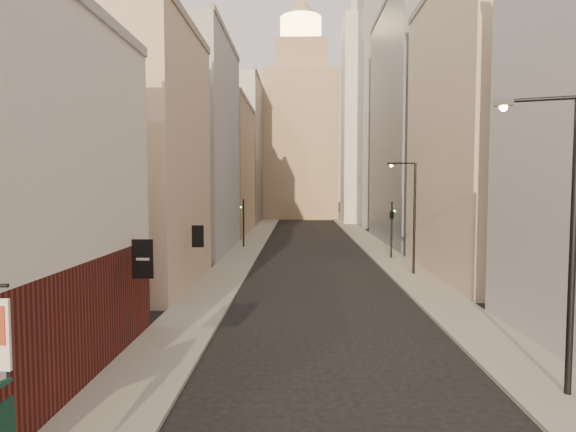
{
  "coord_description": "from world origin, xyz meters",
  "views": [
    {
      "loc": [
        -1.37,
        -3.99,
        6.39
      ],
      "look_at": [
        -1.99,
        23.97,
        4.61
      ],
      "focal_mm": 30.0,
      "sensor_mm": 36.0,
      "label": 1
    }
  ],
  "objects_px": {
    "clock_tower": "(301,129)",
    "streetlamp_near": "(565,228)",
    "traffic_light_right": "(392,215)",
    "streetlamp_mid": "(412,211)",
    "traffic_light_left": "(243,215)",
    "white_tower": "(366,113)"
  },
  "relations": [
    {
      "from": "clock_tower",
      "to": "streetlamp_near",
      "type": "xyz_separation_m",
      "value": [
        7.49,
        -81.68,
        -12.5
      ]
    },
    {
      "from": "clock_tower",
      "to": "traffic_light_right",
      "type": "distance_m",
      "value": 56.81
    },
    {
      "from": "clock_tower",
      "to": "streetlamp_near",
      "type": "distance_m",
      "value": 82.97
    },
    {
      "from": "white_tower",
      "to": "traffic_light_left",
      "type": "xyz_separation_m",
      "value": [
        -16.99,
        -33.35,
        -15.25
      ]
    },
    {
      "from": "clock_tower",
      "to": "streetlamp_near",
      "type": "bearing_deg",
      "value": -84.76
    },
    {
      "from": "streetlamp_mid",
      "to": "streetlamp_near",
      "type": "bearing_deg",
      "value": -100.52
    },
    {
      "from": "white_tower",
      "to": "traffic_light_right",
      "type": "xyz_separation_m",
      "value": [
        -3.36,
        -40.59,
        -14.73
      ]
    },
    {
      "from": "clock_tower",
      "to": "streetlamp_mid",
      "type": "distance_m",
      "value": 63.89
    },
    {
      "from": "streetlamp_near",
      "to": "traffic_light_right",
      "type": "distance_m",
      "value": 27.12
    },
    {
      "from": "streetlamp_mid",
      "to": "traffic_light_left",
      "type": "xyz_separation_m",
      "value": [
        -13.57,
        14.73,
        -1.21
      ]
    },
    {
      "from": "streetlamp_near",
      "to": "streetlamp_mid",
      "type": "bearing_deg",
      "value": 107.73
    },
    {
      "from": "streetlamp_near",
      "to": "traffic_light_right",
      "type": "relative_size",
      "value": 1.8
    },
    {
      "from": "traffic_light_right",
      "to": "streetlamp_mid",
      "type": "bearing_deg",
      "value": 83.68
    },
    {
      "from": "white_tower",
      "to": "traffic_light_left",
      "type": "distance_m",
      "value": 40.41
    },
    {
      "from": "clock_tower",
      "to": "traffic_light_left",
      "type": "bearing_deg",
      "value": -97.21
    },
    {
      "from": "streetlamp_near",
      "to": "traffic_light_left",
      "type": "height_order",
      "value": "streetlamp_near"
    },
    {
      "from": "white_tower",
      "to": "streetlamp_mid",
      "type": "bearing_deg",
      "value": -94.06
    },
    {
      "from": "clock_tower",
      "to": "streetlamp_near",
      "type": "relative_size",
      "value": 4.99
    },
    {
      "from": "streetlamp_near",
      "to": "clock_tower",
      "type": "bearing_deg",
      "value": 113.27
    },
    {
      "from": "streetlamp_near",
      "to": "streetlamp_mid",
      "type": "distance_m",
      "value": 19.61
    },
    {
      "from": "clock_tower",
      "to": "traffic_light_right",
      "type": "relative_size",
      "value": 8.98
    },
    {
      "from": "streetlamp_mid",
      "to": "traffic_light_left",
      "type": "distance_m",
      "value": 20.06
    }
  ]
}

